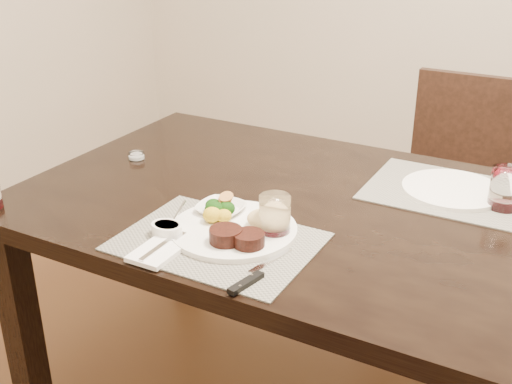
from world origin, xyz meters
The scene contains 13 objects.
dining_table centered at (0.00, 0.00, 0.67)m, with size 2.00×1.00×0.75m.
chair_far centered at (0.00, 0.93, 0.50)m, with size 0.42×0.42×0.90m.
placemat_near centered at (-0.31, -0.31, 0.75)m, with size 0.46×0.34×0.00m, color gray.
placemat_far centered at (0.12, 0.25, 0.75)m, with size 0.46×0.34×0.00m, color gray.
dinner_plate centered at (-0.28, -0.25, 0.77)m, with size 0.31×0.31×0.06m.
napkin_fork centered at (-0.39, -0.41, 0.76)m, with size 0.09×0.16×0.02m.
steak_knife centered at (-0.15, -0.42, 0.76)m, with size 0.05×0.23×0.01m.
cracker_bowl centered at (-0.37, -0.19, 0.77)m, with size 0.12×0.12×0.05m.
sauce_ramekin centered at (-0.43, -0.34, 0.77)m, with size 0.08×0.12×0.06m.
wine_glass_near centered at (-0.20, -0.22, 0.80)m, with size 0.08×0.08×0.10m.
far_plate centered at (0.11, 0.25, 0.76)m, with size 0.28×0.28×0.01m, color white.
wine_glass_far centered at (0.25, 0.21, 0.80)m, with size 0.08×0.08×0.11m.
salt_cellar centered at (-0.82, 0.03, 0.76)m, with size 0.05×0.05×0.02m.
Camera 1 is at (0.42, -1.44, 1.49)m, focal length 45.00 mm.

